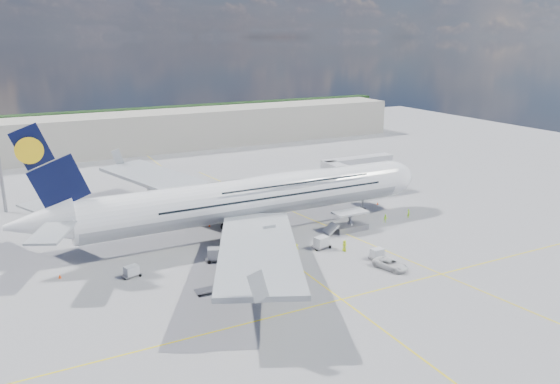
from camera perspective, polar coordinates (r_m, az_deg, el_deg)
name	(u,v)px	position (r m, az deg, el deg)	size (l,w,h in m)	color
ground	(276,251)	(92.99, -0.42, -6.17)	(300.00, 300.00, 0.00)	gray
taxi_line_main	(276,251)	(92.99, -0.42, -6.17)	(0.25, 220.00, 0.01)	yellow
taxi_line_cross	(342,299)	(77.29, 6.45, -11.08)	(120.00, 0.25, 0.01)	yellow
taxi_line_diag	(316,221)	(107.58, 3.81, -3.09)	(0.25, 100.00, 0.01)	yellow
airliner	(252,197)	(99.36, -2.92, -0.54)	(77.26, 79.15, 23.71)	white
jet_bridge	(352,168)	(122.84, 7.56, 2.53)	(18.80, 12.10, 8.50)	#B7B7BC
cargo_loader	(349,224)	(103.01, 7.21, -3.33)	(8.53, 3.20, 3.67)	silver
terminal	(139,132)	(178.57, -14.48, 6.05)	(180.00, 16.00, 12.00)	#B2AD9E
tree_line	(209,114)	(232.86, -7.38, 8.12)	(160.00, 6.00, 8.00)	#193814
dolly_row_a	(132,271)	(86.03, -15.25, -7.97)	(3.08, 2.21, 1.76)	gray
dolly_row_b	(261,279)	(80.24, -1.99, -9.12)	(3.38, 2.64, 1.90)	gray
dolly_row_c	(215,254)	(89.25, -6.76, -6.46)	(3.84, 2.93, 2.16)	gray
dolly_back	(206,290)	(79.20, -7.70, -10.13)	(3.34, 1.93, 0.47)	gray
dolly_nose_far	(321,242)	(93.97, 4.36, -5.25)	(3.62, 2.55, 2.07)	gray
dolly_nose_near	(377,253)	(90.88, 10.11, -6.33)	(2.88, 1.71, 1.75)	gray
baggage_tug	(248,283)	(80.00, -3.36, -9.49)	(2.69, 1.99, 1.53)	white
catering_truck_inner	(164,216)	(107.47, -12.06, -2.47)	(6.45, 3.31, 3.67)	gray
catering_truck_outer	(164,192)	(122.44, -12.02, -0.04)	(8.07, 5.17, 4.47)	gray
service_van	(390,264)	(87.59, 11.46, -7.39)	(2.59, 5.62, 1.56)	silver
crew_nose	(409,214)	(112.21, 13.28, -2.20)	(0.66, 0.44, 1.82)	#99DF17
crew_loader	(385,219)	(108.40, 10.96, -2.74)	(0.83, 0.64, 1.70)	#A8FB1A
crew_wing	(235,271)	(83.55, -4.71, -8.19)	(1.08, 0.45, 1.84)	#D0DD17
crew_van	(344,246)	(93.14, 6.75, -5.60)	(0.96, 0.63, 1.97)	#C4E418
crew_tug	(296,249)	(91.57, 1.71, -5.96)	(1.11, 0.64, 1.72)	#EFFF1A
cone_nose	(378,203)	(119.92, 10.17, -1.16)	(0.46, 0.46, 0.59)	#F1450C
cone_wing_left_inner	(209,225)	(105.43, -7.38, -3.45)	(0.42, 0.42, 0.54)	#F1450C
cone_wing_left_outer	(112,207)	(121.28, -17.15, -1.46)	(0.40, 0.40, 0.51)	#F1450C
cone_wing_right_inner	(231,272)	(84.66, -5.12, -8.32)	(0.49, 0.49, 0.62)	#F1450C
cone_wing_right_outer	(273,293)	(78.09, -0.76, -10.46)	(0.43, 0.43, 0.54)	#F1450C
cone_tail	(60,276)	(89.29, -22.03, -8.17)	(0.47, 0.47, 0.60)	#F1450C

